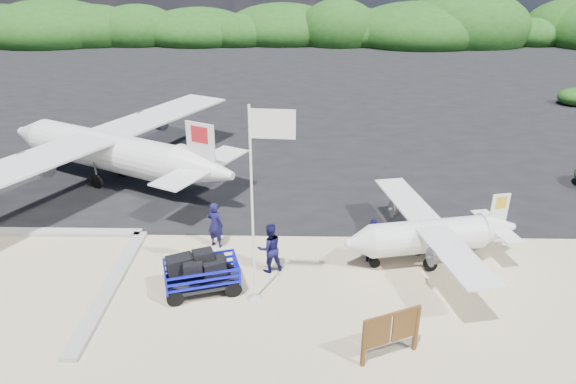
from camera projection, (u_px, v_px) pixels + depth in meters
name	position (u px, v px, depth m)	size (l,w,h in m)	color
ground	(242.00, 318.00, 15.54)	(160.00, 160.00, 0.00)	beige
asphalt_apron	(279.00, 88.00, 42.80)	(90.00, 50.00, 0.04)	#B2B2B2
vegetation_band	(286.00, 42.00, 65.51)	(124.00, 8.00, 4.40)	#B2B2B2
baggage_cart	(203.00, 291.00, 16.76)	(2.55, 1.46, 1.28)	#0E13D9
flagpole	(255.00, 298.00, 16.41)	(1.27, 0.53, 6.35)	white
signboard	(388.00, 357.00, 14.00)	(1.86, 0.17, 1.53)	brown
crew_a	(215.00, 225.00, 19.04)	(0.65, 0.43, 1.80)	#121142
crew_b	(270.00, 248.00, 17.52)	(0.87, 0.68, 1.80)	#121142
crew_c	(373.00, 241.00, 18.08)	(0.98, 0.41, 1.67)	#121142
aircraft_large	(535.00, 123.00, 33.71)	(16.09, 16.09, 4.83)	#B2B2B2
aircraft_small	(129.00, 78.00, 46.16)	(6.55, 6.55, 2.36)	#B2B2B2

